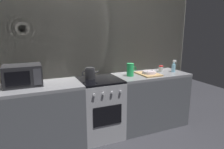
# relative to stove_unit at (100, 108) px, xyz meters

# --- Properties ---
(ground_plane) EXTENTS (8.00, 8.00, 0.00)m
(ground_plane) POSITION_rel_stove_unit_xyz_m (0.00, 0.00, -0.45)
(ground_plane) COLOR #2D2D33
(back_wall) EXTENTS (3.60, 0.05, 2.40)m
(back_wall) POSITION_rel_stove_unit_xyz_m (0.00, 0.32, 0.75)
(back_wall) COLOR #B2AD9E
(back_wall) RESTS_ON ground_plane
(counter_left) EXTENTS (1.20, 0.60, 0.90)m
(counter_left) POSITION_rel_stove_unit_xyz_m (-0.90, 0.00, 0.00)
(counter_left) COLOR #515459
(counter_left) RESTS_ON ground_plane
(stove_unit) EXTENTS (0.60, 0.63, 0.90)m
(stove_unit) POSITION_rel_stove_unit_xyz_m (0.00, 0.00, 0.00)
(stove_unit) COLOR #9E9EA3
(stove_unit) RESTS_ON ground_plane
(counter_right) EXTENTS (1.20, 0.60, 0.90)m
(counter_right) POSITION_rel_stove_unit_xyz_m (0.90, 0.00, 0.00)
(counter_right) COLOR #515459
(counter_right) RESTS_ON ground_plane
(microwave) EXTENTS (0.46, 0.35, 0.27)m
(microwave) POSITION_rel_stove_unit_xyz_m (-1.02, 0.08, 0.59)
(microwave) COLOR black
(microwave) RESTS_ON counter_left
(kettle) EXTENTS (0.28, 0.15, 0.17)m
(kettle) POSITION_rel_stove_unit_xyz_m (-0.12, 0.08, 0.53)
(kettle) COLOR #262628
(kettle) RESTS_ON stove_unit
(pitcher) EXTENTS (0.16, 0.11, 0.20)m
(pitcher) POSITION_rel_stove_unit_xyz_m (0.50, -0.01, 0.55)
(pitcher) COLOR green
(pitcher) RESTS_ON counter_right
(dish_pile) EXTENTS (0.30, 0.40, 0.07)m
(dish_pile) POSITION_rel_stove_unit_xyz_m (0.82, -0.04, 0.47)
(dish_pile) COLOR tan
(dish_pile) RESTS_ON counter_right
(spice_jar) EXTENTS (0.08, 0.08, 0.10)m
(spice_jar) POSITION_rel_stove_unit_xyz_m (1.14, 0.07, 0.50)
(spice_jar) COLOR silver
(spice_jar) RESTS_ON counter_right
(spray_bottle) EXTENTS (0.08, 0.06, 0.20)m
(spray_bottle) POSITION_rel_stove_unit_xyz_m (1.32, -0.04, 0.53)
(spray_bottle) COLOR #8CCCE5
(spray_bottle) RESTS_ON counter_right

